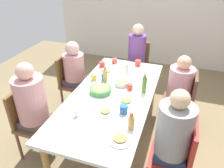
{
  "coord_description": "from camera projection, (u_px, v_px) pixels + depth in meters",
  "views": [
    {
      "loc": [
        2.19,
        0.73,
        2.21
      ],
      "look_at": [
        0.0,
        0.0,
        0.88
      ],
      "focal_mm": 35.7,
      "sensor_mm": 36.0,
      "label": 1
    }
  ],
  "objects": [
    {
      "name": "ground_plane",
      "position": [
        112.0,
        138.0,
        3.11
      ],
      "size": [
        6.55,
        6.55,
        0.0
      ],
      "primitive_type": "plane",
      "color": "#83704E"
    },
    {
      "name": "wall_left",
      "position": [
        153.0,
        5.0,
        4.75
      ],
      "size": [
        0.12,
        4.35,
        2.6
      ],
      "primitive_type": "cube",
      "color": "silver",
      "rests_on": "ground_plane"
    },
    {
      "name": "dining_table",
      "position": [
        112.0,
        99.0,
        2.78
      ],
      "size": [
        2.09,
        0.97,
        0.73
      ],
      "color": "white",
      "rests_on": "ground_plane"
    },
    {
      "name": "chair_0",
      "position": [
        71.0,
        80.0,
        3.52
      ],
      "size": [
        0.4,
        0.4,
        0.9
      ],
      "color": "brown",
      "rests_on": "ground_plane"
    },
    {
      "name": "person_0",
      "position": [
        75.0,
        70.0,
        3.4
      ],
      "size": [
        0.32,
        0.32,
        1.15
      ],
      "color": "#483F40",
      "rests_on": "ground_plane"
    },
    {
      "name": "chair_1",
      "position": [
        184.0,
        99.0,
        3.04
      ],
      "size": [
        0.4,
        0.4,
        0.9
      ],
      "color": "brown",
      "rests_on": "ground_plane"
    },
    {
      "name": "person_1",
      "position": [
        179.0,
        87.0,
        2.98
      ],
      "size": [
        0.33,
        0.33,
        1.14
      ],
      "color": "#323746",
      "rests_on": "ground_plane"
    },
    {
      "name": "chair_2",
      "position": [
        137.0,
        64.0,
        4.02
      ],
      "size": [
        0.4,
        0.4,
        0.9
      ],
      "color": "brown",
      "rests_on": "ground_plane"
    },
    {
      "name": "person_2",
      "position": [
        136.0,
        54.0,
        3.83
      ],
      "size": [
        0.3,
        0.3,
        1.26
      ],
      "color": "#463C46",
      "rests_on": "ground_plane"
    },
    {
      "name": "chair_3",
      "position": [
        30.0,
        120.0,
        2.66
      ],
      "size": [
        0.4,
        0.4,
        0.9
      ],
      "color": "brown",
      "rests_on": "ground_plane"
    },
    {
      "name": "person_3",
      "position": [
        32.0,
        104.0,
        2.51
      ],
      "size": [
        0.34,
        0.34,
        1.27
      ],
      "color": "#4F483D",
      "rests_on": "ground_plane"
    },
    {
      "name": "chair_4",
      "position": [
        178.0,
        155.0,
        2.19
      ],
      "size": [
        0.4,
        0.4,
        0.9
      ],
      "color": "#B0261B",
      "rests_on": "ground_plane"
    },
    {
      "name": "person_4",
      "position": [
        173.0,
        135.0,
        2.09
      ],
      "size": [
        0.34,
        0.34,
        1.24
      ],
      "color": "#283C46",
      "rests_on": "ground_plane"
    },
    {
      "name": "plate_0",
      "position": [
        106.0,
        71.0,
        3.27
      ],
      "size": [
        0.24,
        0.24,
        0.04
      ],
      "color": "silver",
      "rests_on": "dining_table"
    },
    {
      "name": "plate_1",
      "position": [
        120.0,
        139.0,
        2.06
      ],
      "size": [
        0.24,
        0.24,
        0.04
      ],
      "color": "silver",
      "rests_on": "dining_table"
    },
    {
      "name": "plate_2",
      "position": [
        105.0,
        112.0,
        2.42
      ],
      "size": [
        0.21,
        0.21,
        0.04
      ],
      "color": "white",
      "rests_on": "dining_table"
    },
    {
      "name": "plate_3",
      "position": [
        126.0,
        101.0,
        2.59
      ],
      "size": [
        0.22,
        0.22,
        0.04
      ],
      "color": "silver",
      "rests_on": "dining_table"
    },
    {
      "name": "bowl_0",
      "position": [
        100.0,
        89.0,
        2.77
      ],
      "size": [
        0.28,
        0.28,
        0.09
      ],
      "color": "#448846",
      "rests_on": "dining_table"
    },
    {
      "name": "bowl_1",
      "position": [
        122.0,
        82.0,
        2.93
      ],
      "size": [
        0.19,
        0.19,
        0.08
      ],
      "color": "beige",
      "rests_on": "dining_table"
    },
    {
      "name": "cup_0",
      "position": [
        138.0,
        63.0,
        3.45
      ],
      "size": [
        0.12,
        0.09,
        0.09
      ],
      "color": "#D14A36",
      "rests_on": "dining_table"
    },
    {
      "name": "cup_1",
      "position": [
        94.0,
        77.0,
        3.05
      ],
      "size": [
        0.11,
        0.08,
        0.08
      ],
      "color": "#DEBD4E",
      "rests_on": "dining_table"
    },
    {
      "name": "cup_2",
      "position": [
        124.0,
        109.0,
        2.4
      ],
      "size": [
        0.12,
        0.09,
        0.1
      ],
      "color": "#29639F",
      "rests_on": "dining_table"
    },
    {
      "name": "cup_3",
      "position": [
        104.0,
        77.0,
        3.03
      ],
      "size": [
        0.11,
        0.07,
        0.1
      ],
      "color": "#2C5AA4",
      "rests_on": "dining_table"
    },
    {
      "name": "cup_4",
      "position": [
        102.0,
        64.0,
        3.41
      ],
      "size": [
        0.13,
        0.09,
        0.08
      ],
      "color": "#CF433C",
      "rests_on": "dining_table"
    },
    {
      "name": "cup_5",
      "position": [
        114.0,
        61.0,
        3.54
      ],
      "size": [
        0.12,
        0.08,
        0.07
      ],
      "color": "#D44F45",
      "rests_on": "dining_table"
    },
    {
      "name": "cup_6",
      "position": [
        130.0,
        87.0,
        2.83
      ],
      "size": [
        0.11,
        0.07,
        0.08
      ],
      "color": "#D44733",
      "rests_on": "dining_table"
    },
    {
      "name": "cup_7",
      "position": [
        76.0,
        113.0,
        2.36
      ],
      "size": [
        0.11,
        0.07,
        0.08
      ],
      "color": "white",
      "rests_on": "dining_table"
    },
    {
      "name": "bottle_0",
      "position": [
        105.0,
        76.0,
        2.91
      ],
      "size": [
        0.05,
        0.05,
        0.25
      ],
      "color": "tan",
      "rests_on": "dining_table"
    },
    {
      "name": "bottle_1",
      "position": [
        131.0,
        122.0,
        2.17
      ],
      "size": [
        0.07,
        0.07,
        0.18
      ],
      "color": "tan",
      "rests_on": "dining_table"
    },
    {
      "name": "bottle_2",
      "position": [
        127.0,
        72.0,
        3.07
      ],
      "size": [
        0.05,
        0.05,
        0.19
      ],
      "color": "silver",
      "rests_on": "dining_table"
    },
    {
      "name": "bottle_3",
      "position": [
        144.0,
        84.0,
        2.73
      ],
      "size": [
        0.06,
        0.06,
        0.25
      ],
      "color": "#54802E",
      "rests_on": "dining_table"
    }
  ]
}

